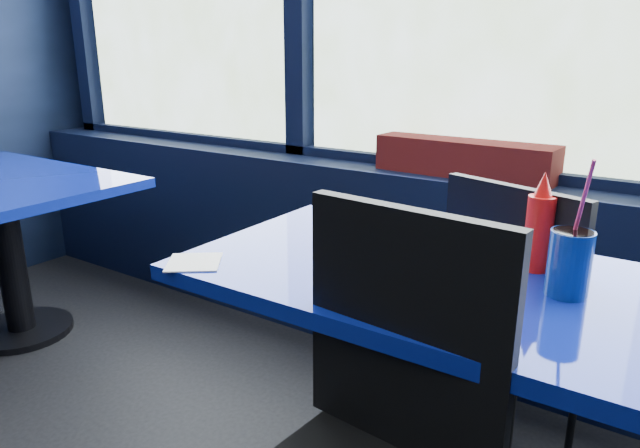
{
  "coord_description": "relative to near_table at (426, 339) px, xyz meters",
  "views": [
    {
      "loc": [
        0.8,
        0.78,
        1.26
      ],
      "look_at": [
        -0.01,
        1.98,
        0.82
      ],
      "focal_mm": 32.0,
      "sensor_mm": 36.0,
      "label": 1
    }
  ],
  "objects": [
    {
      "name": "ketchup_bottle",
      "position": [
        0.21,
        0.15,
        0.29
      ],
      "size": [
        0.06,
        0.06,
        0.24
      ],
      "color": "red",
      "rests_on": "near_table"
    },
    {
      "name": "soda_cup",
      "position": [
        0.3,
        0.04,
        0.26
      ],
      "size": [
        0.09,
        0.09,
        0.31
      ],
      "rotation": [
        0.0,
        0.0,
        -0.03
      ],
      "color": "navy",
      "rests_on": "near_table"
    },
    {
      "name": "planter_box",
      "position": [
        -0.25,
        0.89,
        0.3
      ],
      "size": [
        0.7,
        0.21,
        0.14
      ],
      "primitive_type": "cube",
      "rotation": [
        0.0,
        0.0,
        -0.05
      ],
      "color": "maroon",
      "rests_on": "window_sill"
    },
    {
      "name": "napkin",
      "position": [
        -0.52,
        -0.28,
        0.18
      ],
      "size": [
        0.18,
        0.18,
        0.0
      ],
      "primitive_type": "cube",
      "rotation": [
        0.0,
        0.0,
        0.64
      ],
      "color": "white",
      "rests_on": "near_table"
    },
    {
      "name": "window_sill",
      "position": [
        -0.3,
        0.87,
        -0.17
      ],
      "size": [
        5.0,
        0.26,
        0.8
      ],
      "primitive_type": "cube",
      "color": "black",
      "rests_on": "ground"
    },
    {
      "name": "far_table",
      "position": [
        -2.0,
        0.0,
        0.0
      ],
      "size": [
        1.2,
        0.7,
        0.75
      ],
      "color": "black",
      "rests_on": "ground"
    },
    {
      "name": "near_table",
      "position": [
        0.0,
        0.0,
        0.0
      ],
      "size": [
        1.2,
        0.7,
        0.75
      ],
      "color": "black",
      "rests_on": "ground"
    },
    {
      "name": "food_basket",
      "position": [
        0.06,
        -0.15,
        0.21
      ],
      "size": [
        0.29,
        0.29,
        0.09
      ],
      "rotation": [
        0.0,
        0.0,
        -0.35
      ],
      "color": "red",
      "rests_on": "near_table"
    },
    {
      "name": "chair_near_back",
      "position": [
        0.09,
        0.32,
        -0.03
      ],
      "size": [
        0.53,
        0.54,
        0.94
      ],
      "rotation": [
        0.0,
        0.0,
        2.83
      ],
      "color": "black",
      "rests_on": "ground"
    }
  ]
}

